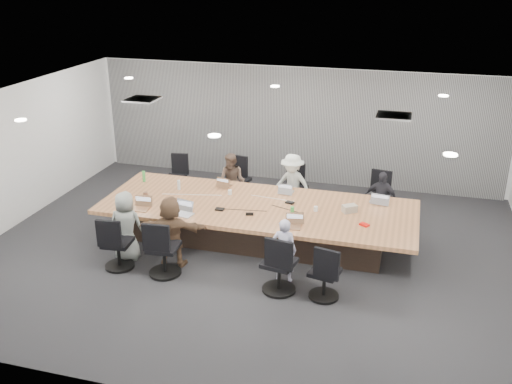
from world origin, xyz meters
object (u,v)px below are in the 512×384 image
(person_3, at_px, (381,199))
(laptop_6, at_px, (291,227))
(person_1, at_px, (232,182))
(chair_5, at_px, (164,251))
(canvas_bag, at_px, (350,209))
(laptop_3, at_px, (379,201))
(snack_packet, at_px, (364,225))
(person_6, at_px, (284,250))
(bottle_green_left, at_px, (144,176))
(stapler, at_px, (250,214))
(chair_2, at_px, (295,192))
(laptop_4, at_px, (140,209))
(laptop_5, at_px, (183,214))
(chair_3, at_px, (381,201))
(laptop_1, at_px, (224,185))
(bottle_green_right, at_px, (292,213))
(person_2, at_px, (292,185))
(chair_4, at_px, (118,247))
(chair_7, at_px, (325,276))
(chair_0, at_px, (176,181))
(mug_brown, at_px, (145,195))
(conference_table, at_px, (257,221))
(person_5, at_px, (171,232))
(chair_1, at_px, (237,184))
(bottle_clear, at_px, (179,185))
(chair_6, at_px, (279,267))
(person_4, at_px, (126,226))
(laptop_2, at_px, (286,192))

(person_3, bearing_deg, laptop_6, -111.00)
(person_1, xyz_separation_m, laptop_6, (1.78, -2.15, 0.12))
(chair_5, distance_m, canvas_bag, 3.49)
(laptop_3, xyz_separation_m, snack_packet, (-0.17, -1.17, 0.01))
(person_6, bearing_deg, person_1, -54.99)
(bottle_green_left, height_order, stapler, bottle_green_left)
(chair_2, distance_m, laptop_4, 3.53)
(laptop_5, height_order, canvas_bag, canvas_bag)
(chair_3, xyz_separation_m, laptop_1, (-3.18, -0.90, 0.35))
(bottle_green_right, relative_size, stapler, 1.69)
(person_2, distance_m, laptop_3, 1.93)
(chair_4, xyz_separation_m, chair_7, (3.66, 0.00, -0.02))
(chair_3, distance_m, chair_7, 3.46)
(chair_0, relative_size, mug_brown, 7.02)
(conference_table, bearing_deg, mug_brown, -174.61)
(laptop_3, distance_m, stapler, 2.59)
(person_5, xyz_separation_m, stapler, (1.19, 0.86, 0.11))
(chair_4, bearing_deg, laptop_3, 24.83)
(chair_5, height_order, laptop_3, chair_5)
(chair_1, bearing_deg, person_1, 100.33)
(chair_1, distance_m, bottle_clear, 1.63)
(chair_2, height_order, chair_6, chair_6)
(chair_6, relative_size, person_2, 0.64)
(chair_7, relative_size, bottle_green_left, 3.27)
(chair_4, height_order, person_4, person_4)
(chair_5, distance_m, laptop_6, 2.25)
(chair_0, bearing_deg, laptop_6, 134.62)
(chair_0, relative_size, bottle_green_right, 3.04)
(person_2, xyz_separation_m, person_4, (-2.46, -2.70, -0.03))
(bottle_green_left, relative_size, stapler, 1.66)
(laptop_4, height_order, stapler, stapler)
(person_4, distance_m, bottle_clear, 1.74)
(chair_5, bearing_deg, person_5, 85.16)
(laptop_1, relative_size, person_3, 0.25)
(chair_4, xyz_separation_m, person_1, (1.13, 3.05, 0.22))
(chair_5, bearing_deg, mug_brown, 120.07)
(person_1, distance_m, person_2, 1.33)
(laptop_3, xyz_separation_m, mug_brown, (-4.47, -1.01, 0.04))
(person_3, height_order, person_5, person_5)
(chair_5, distance_m, person_4, 0.97)
(chair_3, xyz_separation_m, person_3, (0.00, -0.35, 0.18))
(conference_table, xyz_separation_m, laptop_5, (-1.20, -0.80, 0.35))
(laptop_2, xyz_separation_m, laptop_3, (1.85, 0.00, 0.00))
(conference_table, relative_size, laptop_2, 20.61)
(bottle_green_right, height_order, stapler, bottle_green_right)
(chair_7, relative_size, person_4, 0.59)
(chair_5, relative_size, laptop_1, 2.96)
(laptop_2, height_order, stapler, stapler)
(chair_5, distance_m, bottle_clear, 2.16)
(stapler, bearing_deg, person_3, 24.29)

